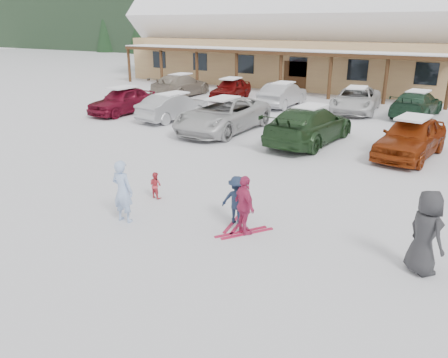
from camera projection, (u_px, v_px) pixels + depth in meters
The scene contains 21 objects.
ground at pixel (193, 225), 11.07m from camera, with size 160.00×160.00×0.00m, color white.
day_lodge at pixel (298, 35), 36.62m from camera, with size 29.12×12.50×10.38m.
conifer_0 at pixel (156, 15), 46.06m from camera, with size 4.40×4.40×10.20m.
conifer_2 at pixel (191, 7), 57.28m from camera, with size 5.28×5.28×12.24m.
adult_skier at pixel (123, 191), 11.05m from camera, with size 0.60×0.39×1.64m, color #A1BDEC.
toddler_red at pixel (156, 185), 12.70m from camera, with size 0.38×0.30×0.79m, color #C93641.
child_navy at pixel (237, 200), 10.99m from camera, with size 0.82×0.47×1.27m, color #1A2740.
skis_child_navy at pixel (237, 222), 11.20m from camera, with size 0.20×1.40×0.03m, color #A01639.
child_magenta at pixel (245, 205), 10.40m from camera, with size 0.87×0.36×1.48m, color #B82D5D.
skis_child_magenta at pixel (244, 233), 10.65m from camera, with size 0.20×1.40×0.03m, color #A01639.
bystander_dark at pixel (426, 232), 8.72m from camera, with size 0.87×0.57×1.78m, color #29292B.
parked_car_0 at pixel (123, 101), 24.58m from camera, with size 1.74×4.33×1.47m, color maroon.
parked_car_1 at pixel (173, 107), 23.01m from camera, with size 1.47×4.22×1.39m, color #999A9D.
parked_car_2 at pixel (223, 115), 20.49m from camera, with size 2.61×5.66×1.57m, color #BCBCBC.
parked_car_3 at pixel (309, 125), 18.48m from camera, with size 2.20×5.41×1.57m, color #223E20.
parked_car_4 at pixel (411, 137), 16.55m from camera, with size 1.80×4.48×1.53m, color maroon.
parked_car_7 at pixel (181, 85), 30.47m from camera, with size 2.15×5.28×1.53m, color gray.
parked_car_8 at pixel (231, 89), 29.37m from camera, with size 1.63×4.06×1.38m, color #630A09.
parked_car_9 at pixel (283, 95), 26.72m from camera, with size 1.53×4.38×1.44m, color #98999D.
parked_car_10 at pixel (356, 100), 25.08m from camera, with size 2.34×5.07×1.41m, color silver.
parked_car_11 at pixel (417, 104), 23.78m from camera, with size 1.95×4.79×1.39m, color #1C3C28.
Camera 1 is at (5.93, -8.14, 4.83)m, focal length 35.00 mm.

